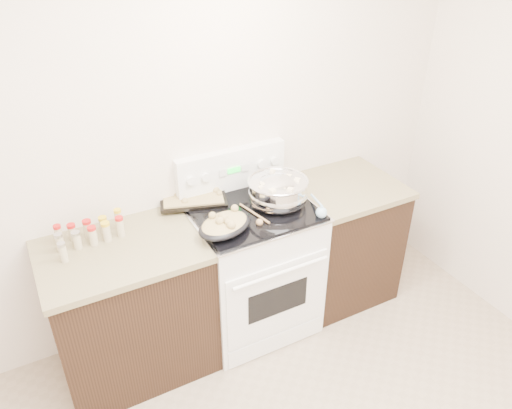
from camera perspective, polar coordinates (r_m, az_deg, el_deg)
room_shell at (r=1.55m, az=12.47°, el=-4.15°), size 4.10×3.60×2.75m
counter_left at (r=3.20m, az=-14.05°, el=-11.45°), size 0.93×0.67×0.92m
counter_right at (r=3.73m, az=9.54°, el=-3.92°), size 0.73×0.67×0.92m
kitchen_range at (r=3.38m, az=-0.44°, el=-6.98°), size 0.78×0.73×1.22m
mixing_bowl at (r=3.12m, az=2.51°, el=1.45°), size 0.47×0.47×0.22m
roasting_pan at (r=2.89m, az=-3.61°, el=-2.27°), size 0.41×0.35×0.11m
baking_sheet at (r=3.23m, az=-7.17°, el=0.91°), size 0.49×0.41×0.06m
wooden_spoon at (r=3.00m, az=0.16°, el=-1.64°), size 0.08×0.28×0.04m
blue_ladle at (r=3.06m, az=7.40°, el=-0.71°), size 0.11×0.25×0.09m
spice_jars at (r=2.98m, az=-18.54°, el=-3.09°), size 0.39×0.23×0.13m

